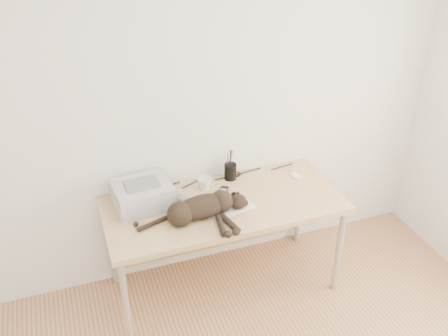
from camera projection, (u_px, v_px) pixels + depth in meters
name	position (u px, v px, depth m)	size (l,w,h in m)	color
wall_back	(206.00, 105.00, 3.34)	(3.50, 3.50, 0.00)	white
desk	(220.00, 212.00, 3.47)	(1.60, 0.70, 0.74)	tan
printer	(143.00, 195.00, 3.27)	(0.39, 0.34, 0.17)	#B8B8BD
papers	(227.00, 206.00, 3.30)	(0.35, 0.27, 0.01)	white
cat	(200.00, 209.00, 3.14)	(0.74, 0.34, 0.17)	black
mug	(205.00, 184.00, 3.45)	(0.10, 0.10, 0.09)	white
pen_cup	(230.00, 171.00, 3.56)	(0.09, 0.09, 0.22)	black
remote_grey	(178.00, 197.00, 3.37)	(0.05, 0.19, 0.02)	slate
remote_black	(222.00, 195.00, 3.39)	(0.05, 0.19, 0.02)	black
mouse	(295.00, 174.00, 3.61)	(0.06, 0.11, 0.03)	white
cable_tangle	(210.00, 179.00, 3.58)	(1.36, 0.08, 0.01)	black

